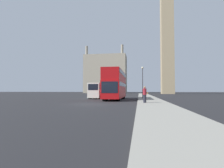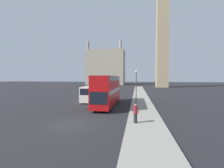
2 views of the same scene
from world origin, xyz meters
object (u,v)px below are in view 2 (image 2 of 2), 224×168
at_px(red_double_decker_bus, 107,89).
at_px(clock_tower, 163,2).
at_px(pedestrian, 136,113).
at_px(street_lamp, 136,82).
at_px(white_van, 90,94).
at_px(parked_sedan, 112,88).

bearing_deg(red_double_decker_bus, clock_tower, 72.19).
distance_m(pedestrian, street_lamp, 10.81).
distance_m(white_van, parked_sedan, 24.53).
xyz_separation_m(clock_tower, red_double_decker_bus, (-15.52, -48.32, -35.41)).
bearing_deg(white_van, street_lamp, -8.45).
distance_m(red_double_decker_bus, white_van, 4.88).
distance_m(red_double_decker_bus, parked_sedan, 27.78).
relative_size(clock_tower, pedestrian, 42.79).
xyz_separation_m(white_van, street_lamp, (8.06, -1.20, 2.18)).
distance_m(clock_tower, pedestrian, 68.88).
xyz_separation_m(red_double_decker_bus, pedestrian, (4.33, -8.75, -1.51)).
height_order(clock_tower, street_lamp, clock_tower).
xyz_separation_m(white_van, pedestrian, (8.07, -11.69, -0.44)).
xyz_separation_m(red_double_decker_bus, parked_sedan, (-3.75, 27.46, -1.84)).
distance_m(white_van, street_lamp, 8.43).
distance_m(clock_tower, street_lamp, 58.92).
height_order(street_lamp, parked_sedan, street_lamp).
bearing_deg(white_van, parked_sedan, 90.02).
bearing_deg(street_lamp, clock_tower, 76.48).
height_order(red_double_decker_bus, white_van, red_double_decker_bus).
bearing_deg(pedestrian, street_lamp, 90.07).
relative_size(white_van, parked_sedan, 1.15).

